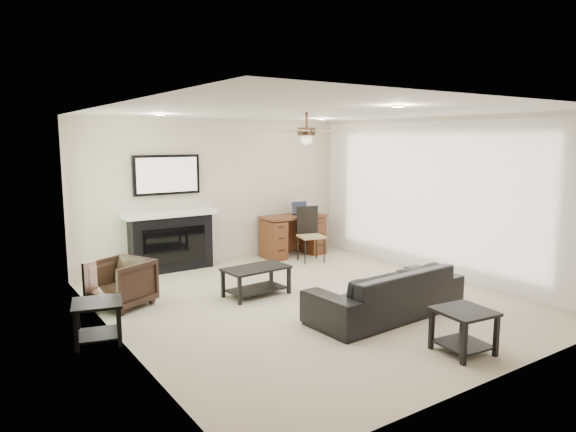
{
  "coord_description": "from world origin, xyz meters",
  "views": [
    {
      "loc": [
        -3.96,
        -5.33,
        2.14
      ],
      "look_at": [
        -0.13,
        0.34,
        1.13
      ],
      "focal_mm": 32.0,
      "sensor_mm": 36.0,
      "label": 1
    }
  ],
  "objects_px": {
    "armchair": "(121,283)",
    "fireplace_unit": "(171,214)",
    "desk": "(293,236)",
    "sofa": "(386,292)",
    "coffee_table": "(256,281)"
  },
  "relations": [
    {
      "from": "armchair",
      "to": "desk",
      "type": "height_order",
      "value": "desk"
    },
    {
      "from": "sofa",
      "to": "armchair",
      "type": "height_order",
      "value": "armchair"
    },
    {
      "from": "fireplace_unit",
      "to": "armchair",
      "type": "bearing_deg",
      "value": -131.66
    },
    {
      "from": "armchair",
      "to": "fireplace_unit",
      "type": "height_order",
      "value": "fireplace_unit"
    },
    {
      "from": "sofa",
      "to": "desk",
      "type": "xyz_separation_m",
      "value": [
        0.93,
        3.35,
        0.08
      ]
    },
    {
      "from": "desk",
      "to": "fireplace_unit",
      "type": "bearing_deg",
      "value": 175.04
    },
    {
      "from": "armchair",
      "to": "sofa",
      "type": "bearing_deg",
      "value": 24.99
    },
    {
      "from": "coffee_table",
      "to": "desk",
      "type": "relative_size",
      "value": 0.74
    },
    {
      "from": "coffee_table",
      "to": "desk",
      "type": "distance_m",
      "value": 2.54
    },
    {
      "from": "armchair",
      "to": "fireplace_unit",
      "type": "xyz_separation_m",
      "value": [
        1.24,
        1.39,
        0.64
      ]
    },
    {
      "from": "armchair",
      "to": "coffee_table",
      "type": "xyz_separation_m",
      "value": [
        1.7,
        -0.55,
        -0.11
      ]
    },
    {
      "from": "armchair",
      "to": "fireplace_unit",
      "type": "distance_m",
      "value": 1.97
    },
    {
      "from": "armchair",
      "to": "desk",
      "type": "relative_size",
      "value": 0.56
    },
    {
      "from": "sofa",
      "to": "fireplace_unit",
      "type": "distance_m",
      "value": 3.85
    },
    {
      "from": "desk",
      "to": "sofa",
      "type": "bearing_deg",
      "value": -105.56
    }
  ]
}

